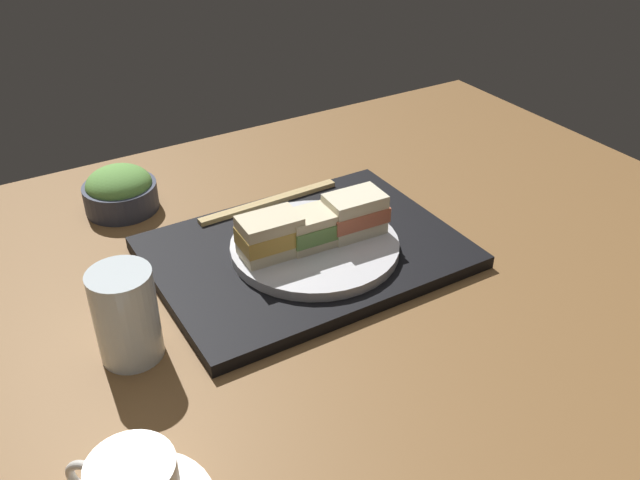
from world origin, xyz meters
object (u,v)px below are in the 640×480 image
sandwich_middle (315,227)px  chopsticks_pair (269,202)px  sandwich_plate (315,246)px  drinking_glass (125,314)px  salad_bowl (120,191)px  sandwich_far (273,235)px  sandwich_near (355,214)px

sandwich_middle → chopsticks_pair: bearing=-92.2°
sandwich_plate → drinking_glass: bearing=10.4°
sandwich_plate → sandwich_middle: size_ratio=2.82×
salad_bowl → drinking_glass: drinking_glass is taller
sandwich_middle → sandwich_far: 5.94cm
sandwich_near → drinking_glass: size_ratio=0.76×
salad_bowl → sandwich_middle: bearing=123.3°
sandwich_plate → sandwich_middle: bearing=153.4°
sandwich_near → sandwich_far: bearing=-4.9°
chopsticks_pair → drinking_glass: (27.31, 19.17, 3.42)cm
sandwich_near → sandwich_far: (11.80, -1.02, -0.08)cm
salad_bowl → drinking_glass: 33.44cm
sandwich_middle → salad_bowl: size_ratio=0.73×
sandwich_middle → sandwich_far: size_ratio=0.99×
sandwich_far → sandwich_plate: bearing=175.1°
sandwich_far → chopsticks_pair: (-6.45, -13.78, -3.74)cm
sandwich_middle → sandwich_far: bearing=-4.9°
sandwich_far → chopsticks_pair: 15.66cm
chopsticks_pair → drinking_glass: bearing=35.1°
sandwich_near → salad_bowl: 36.68cm
sandwich_plate → salad_bowl: salad_bowl is taller
sandwich_middle → chopsticks_pair: sandwich_middle is taller
sandwich_plate → chopsticks_pair: size_ratio=1.00×
salad_bowl → sandwich_plate: bearing=123.3°
sandwich_plate → sandwich_far: bearing=-4.9°
sandwich_middle → drinking_glass: bearing=10.4°
sandwich_middle → sandwich_plate: bearing=-26.6°
chopsticks_pair → sandwich_far: bearing=64.9°
sandwich_near → chopsticks_pair: bearing=-70.1°
sandwich_plate → sandwich_far: size_ratio=2.79×
sandwich_far → salad_bowl: sandwich_far is taller
sandwich_plate → sandwich_far: (5.90, -0.51, 3.41)cm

